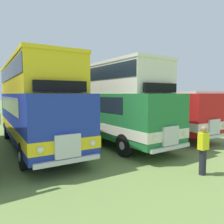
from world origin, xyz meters
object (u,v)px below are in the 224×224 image
bus_seventh_in_row (148,109)px  marshal_person (203,150)px  bus_fifth_in_row (35,101)px  bus_sixth_in_row (101,100)px

bus_seventh_in_row → marshal_person: bearing=-118.0°
bus_fifth_in_row → bus_seventh_in_row: (7.99, 0.05, -0.71)m
bus_fifth_in_row → bus_seventh_in_row: bus_fifth_in_row is taller
bus_fifth_in_row → bus_sixth_in_row: same height
bus_fifth_in_row → bus_sixth_in_row: bearing=-0.7°
bus_sixth_in_row → bus_seventh_in_row: (4.00, 0.10, -0.72)m
marshal_person → bus_seventh_in_row: bearing=62.0°
bus_seventh_in_row → bus_fifth_in_row: bearing=-179.6°
bus_fifth_in_row → bus_seventh_in_row: bearing=0.4°
bus_sixth_in_row → marshal_person: (0.11, -7.24, -1.59)m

